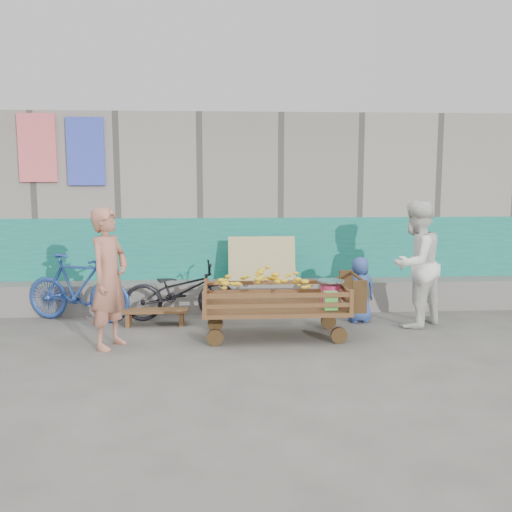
{
  "coord_description": "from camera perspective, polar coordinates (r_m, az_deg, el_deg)",
  "views": [
    {
      "loc": [
        -0.34,
        -6.17,
        2.04
      ],
      "look_at": [
        0.15,
        1.2,
        1.0
      ],
      "focal_mm": 40.0,
      "sensor_mm": 36.0,
      "label": 1
    }
  ],
  "objects": [
    {
      "name": "child",
      "position": [
        8.12,
        10.33,
        -3.32
      ],
      "size": [
        0.5,
        0.38,
        0.93
      ],
      "primitive_type": "imported",
      "rotation": [
        0.0,
        0.0,
        3.33
      ],
      "color": "#314B8F",
      "rests_on": "ground"
    },
    {
      "name": "woman",
      "position": [
        8.0,
        15.64,
        -0.77
      ],
      "size": [
        1.06,
        1.02,
        1.72
      ],
      "primitive_type": "imported",
      "rotation": [
        0.0,
        0.0,
        3.8
      ],
      "color": "white",
      "rests_on": "ground"
    },
    {
      "name": "building_wall",
      "position": [
        10.24,
        -1.87,
        4.79
      ],
      "size": [
        12.0,
        3.5,
        3.0
      ],
      "color": "gray",
      "rests_on": "ground"
    },
    {
      "name": "bicycle_dark",
      "position": [
        8.2,
        -7.6,
        -3.5
      ],
      "size": [
        1.62,
        0.7,
        0.83
      ],
      "primitive_type": "imported",
      "rotation": [
        0.0,
        0.0,
        1.67
      ],
      "color": "black",
      "rests_on": "ground"
    },
    {
      "name": "bench",
      "position": [
        7.98,
        -10.06,
        -5.69
      ],
      "size": [
        0.9,
        0.27,
        0.23
      ],
      "color": "brown",
      "rests_on": "ground"
    },
    {
      "name": "ground",
      "position": [
        6.5,
        -0.6,
        -10.26
      ],
      "size": [
        80.0,
        80.0,
        0.0
      ],
      "primitive_type": "plane",
      "color": "#524F4A",
      "rests_on": "ground"
    },
    {
      "name": "bicycle_blue",
      "position": [
        8.4,
        -17.39,
        -3.06
      ],
      "size": [
        1.65,
        0.92,
        0.96
      ],
      "primitive_type": "imported",
      "rotation": [
        0.0,
        0.0,
        1.26
      ],
      "color": "#27499F",
      "rests_on": "ground"
    },
    {
      "name": "banana_cart",
      "position": [
        7.22,
        1.64,
        -3.69
      ],
      "size": [
        1.99,
        0.91,
        0.85
      ],
      "color": "brown",
      "rests_on": "ground"
    },
    {
      "name": "vendor_man",
      "position": [
        6.96,
        -14.47,
        -2.17
      ],
      "size": [
        0.61,
        0.72,
        1.68
      ],
      "primitive_type": "imported",
      "rotation": [
        0.0,
        0.0,
        1.16
      ],
      "color": "#AD6B55",
      "rests_on": "ground"
    }
  ]
}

